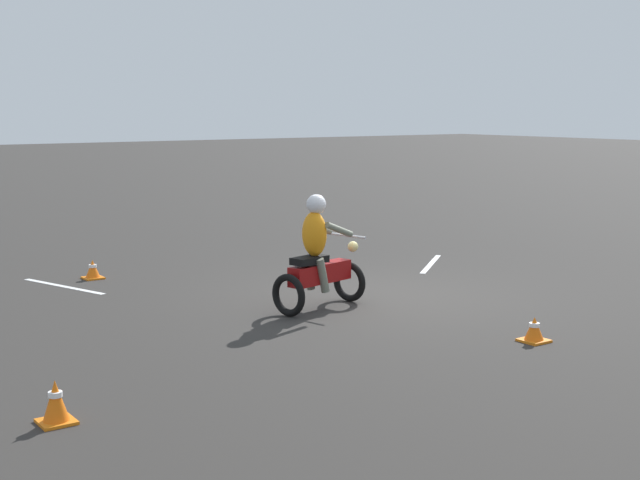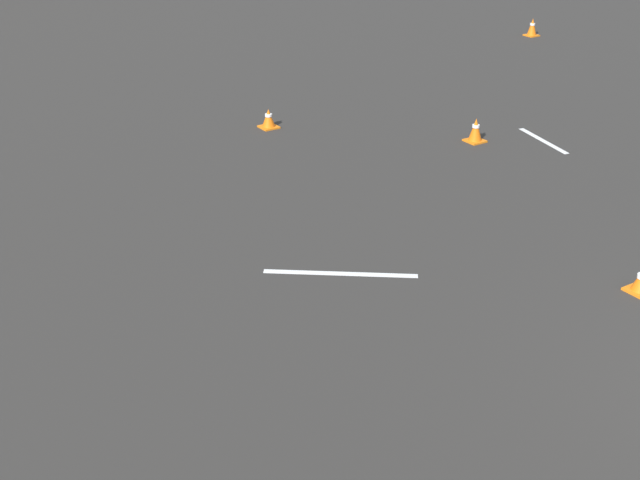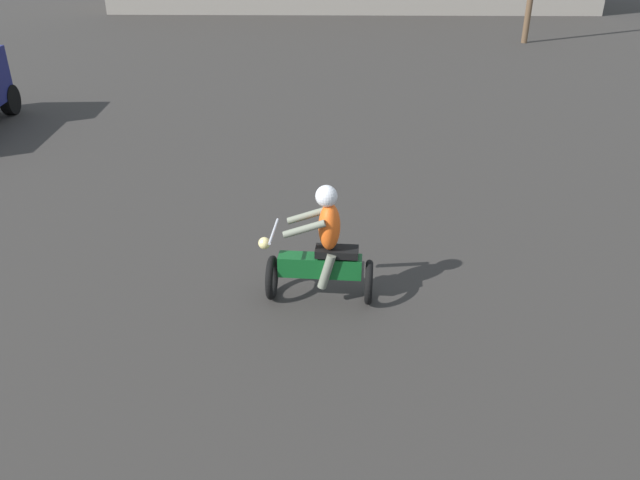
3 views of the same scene
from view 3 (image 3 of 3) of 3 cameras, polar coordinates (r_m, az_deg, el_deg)
name	(u,v)px [view 3 (image 3 of 3)]	position (r m, az deg, el deg)	size (l,w,h in m)	color
motorcycle_rider_background	(323,252)	(8.11, 0.25, -1.10)	(1.53, 0.74, 1.66)	black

